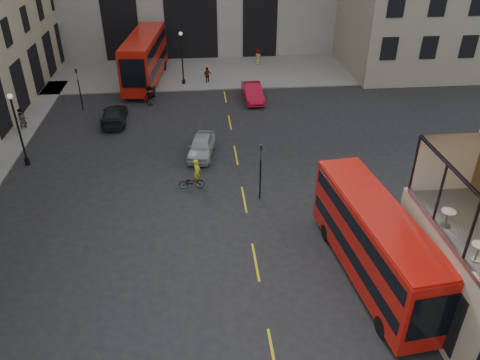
{
  "coord_description": "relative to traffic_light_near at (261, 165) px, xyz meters",
  "views": [
    {
      "loc": [
        -4.58,
        -12.65,
        16.28
      ],
      "look_at": [
        -2.5,
        9.42,
        3.0
      ],
      "focal_mm": 35.0,
      "sensor_mm": 36.0,
      "label": 1
    }
  ],
  "objects": [
    {
      "name": "ground",
      "position": [
        1.0,
        -12.0,
        -2.42
      ],
      "size": [
        140.0,
        140.0,
        0.0
      ],
      "primitive_type": "plane",
      "color": "black",
      "rests_on": "ground"
    },
    {
      "name": "pavement_far",
      "position": [
        -5.0,
        26.0,
        -2.36
      ],
      "size": [
        40.0,
        12.0,
        0.12
      ],
      "primitive_type": "cube",
      "color": "slate",
      "rests_on": "ground"
    },
    {
      "name": "traffic_light_near",
      "position": [
        0.0,
        0.0,
        0.0
      ],
      "size": [
        0.16,
        0.2,
        3.8
      ],
      "color": "black",
      "rests_on": "ground"
    },
    {
      "name": "traffic_light_far",
      "position": [
        -14.0,
        16.0,
        0.0
      ],
      "size": [
        0.16,
        0.2,
        3.8
      ],
      "color": "black",
      "rests_on": "ground"
    },
    {
      "name": "street_lamp_a",
      "position": [
        -16.0,
        6.0,
        -0.03
      ],
      "size": [
        0.36,
        0.36,
        5.33
      ],
      "color": "black",
      "rests_on": "ground"
    },
    {
      "name": "street_lamp_b",
      "position": [
        -5.0,
        22.0,
        -0.03
      ],
      "size": [
        0.36,
        0.36,
        5.33
      ],
      "color": "black",
      "rests_on": "ground"
    },
    {
      "name": "bus_near",
      "position": [
        4.5,
        -7.56,
        -0.14
      ],
      "size": [
        3.39,
        10.37,
        4.06
      ],
      "color": "#B7130C",
      "rests_on": "ground"
    },
    {
      "name": "bus_far",
      "position": [
        -8.79,
        23.19,
        0.28
      ],
      "size": [
        3.87,
        12.29,
        4.82
      ],
      "color": "#AC150C",
      "rests_on": "ground"
    },
    {
      "name": "car_a",
      "position": [
        -3.53,
        6.28,
        -1.69
      ],
      "size": [
        2.47,
        4.53,
        1.46
      ],
      "primitive_type": "imported",
      "rotation": [
        0.0,
        0.0,
        -0.18
      ],
      "color": "#A0A2A8",
      "rests_on": "ground"
    },
    {
      "name": "car_b",
      "position": [
        1.53,
        16.93,
        -1.65
      ],
      "size": [
        1.8,
        4.77,
        1.56
      ],
      "primitive_type": "imported",
      "rotation": [
        0.0,
        0.0,
        0.03
      ],
      "color": "#B40B25",
      "rests_on": "ground"
    },
    {
      "name": "car_c",
      "position": [
        -10.74,
        12.91,
        -1.72
      ],
      "size": [
        2.18,
        4.92,
        1.4
      ],
      "primitive_type": "imported",
      "rotation": [
        0.0,
        0.0,
        3.19
      ],
      "color": "black",
      "rests_on": "ground"
    },
    {
      "name": "bicycle",
      "position": [
        -4.28,
        1.7,
        -1.99
      ],
      "size": [
        1.68,
        0.63,
        0.87
      ],
      "primitive_type": "imported",
      "rotation": [
        0.0,
        0.0,
        1.6
      ],
      "color": "gray",
      "rests_on": "ground"
    },
    {
      "name": "cyclist",
      "position": [
        -3.9,
        2.18,
        -1.52
      ],
      "size": [
        0.6,
        0.76,
        1.81
      ],
      "primitive_type": "imported",
      "rotation": [
        0.0,
        0.0,
        1.28
      ],
      "color": "yellow",
      "rests_on": "ground"
    },
    {
      "name": "pedestrian_a",
      "position": [
        -18.0,
        12.16,
        -1.51
      ],
      "size": [
        0.9,
        0.71,
        1.83
      ],
      "primitive_type": "imported",
      "rotation": [
        0.0,
        0.0,
        0.01
      ],
      "color": "gray",
      "rests_on": "ground"
    },
    {
      "name": "pedestrian_b",
      "position": [
        -7.97,
        16.52,
        -1.51
      ],
      "size": [
        1.36,
        1.15,
        1.83
      ],
      "primitive_type": "imported",
      "rotation": [
        0.0,
        0.0,
        0.49
      ],
      "color": "gray",
      "rests_on": "ground"
    },
    {
      "name": "pedestrian_c",
      "position": [
        -2.55,
        22.19,
        -1.58
      ],
      "size": [
        1.06,
        0.82,
        1.68
      ],
      "primitive_type": "imported",
      "rotation": [
        0.0,
        0.0,
        3.62
      ],
      "color": "gray",
      "rests_on": "ground"
    },
    {
      "name": "pedestrian_d",
      "position": [
        3.43,
        27.84,
        -1.52
      ],
      "size": [
        1.0,
        1.05,
        1.81
      ],
      "primitive_type": "imported",
      "rotation": [
        0.0,
        0.0,
        2.25
      ],
      "color": "gray",
      "rests_on": "ground"
    },
    {
      "name": "pedestrian_e",
      "position": [
        -18.0,
        12.39,
        -1.66
      ],
      "size": [
        0.42,
        0.59,
        1.52
      ],
      "primitive_type": "imported",
      "rotation": [
        0.0,
        0.0,
        4.81
      ],
      "color": "gray",
      "rests_on": "ground"
    },
    {
      "name": "cafe_table_mid",
      "position": [
        6.57,
        -11.91,
        2.65
      ],
      "size": [
        0.57,
        0.57,
        0.72
      ],
      "color": "white",
      "rests_on": "cafe_floor"
    },
    {
      "name": "cafe_table_far",
      "position": [
        6.44,
        -9.73,
        2.66
      ],
      "size": [
        0.59,
        0.59,
        0.74
      ],
      "color": "silver",
      "rests_on": "cafe_floor"
    }
  ]
}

